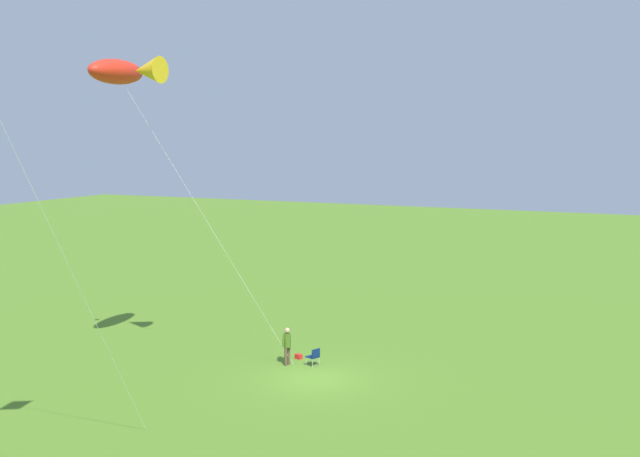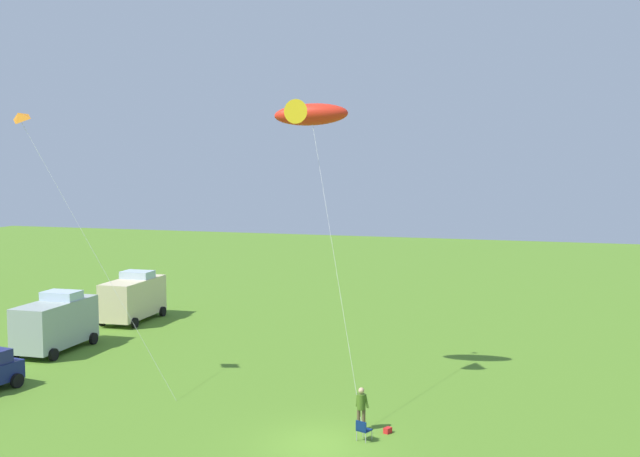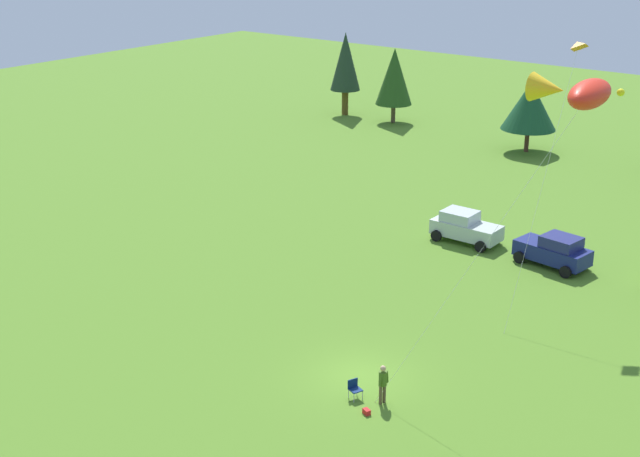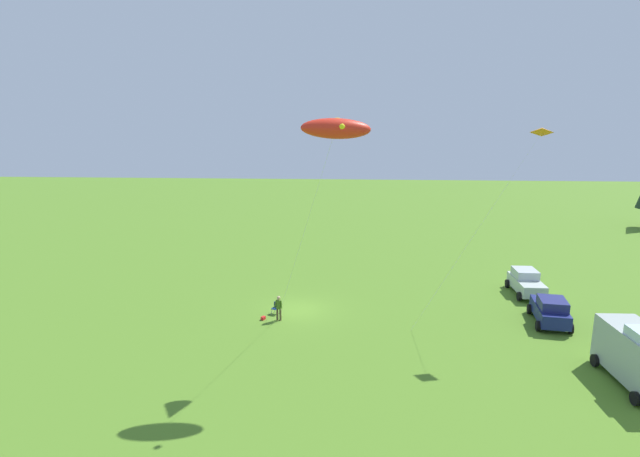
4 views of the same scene
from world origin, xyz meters
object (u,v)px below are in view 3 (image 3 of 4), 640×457
Objects in this scene: kite_large_fish at (579,93)px; car_navy_hatch at (554,251)px; person_kite_flyer at (383,381)px; kite_delta_orange at (576,47)px; folding_chair at (354,387)px; car_silver_compact at (465,227)px; backpack_on_grass at (367,412)px.

car_navy_hatch is at bearing 113.14° from kite_large_fish.
kite_delta_orange reaches higher than person_kite_flyer.
car_silver_compact is (-5.36, 19.01, 0.46)m from folding_chair.
car_navy_hatch is 0.34× the size of kite_delta_orange.
kite_large_fish is (5.50, 4.02, 11.99)m from person_kite_flyer.
kite_delta_orange is at bearing 160.89° from car_silver_compact.
kite_large_fish reaches higher than backpack_on_grass.
person_kite_flyer is 19.76m from car_silver_compact.
car_navy_hatch is at bearing 114.72° from kite_delta_orange.
kite_large_fish is (12.02, -14.63, 12.07)m from car_silver_compact.
car_silver_compact and car_navy_hatch have the same top height.
kite_large_fish is (5.53, 5.11, 12.90)m from backpack_on_grass.
kite_large_fish is 13.26m from kite_delta_orange.
kite_large_fish is (6.09, -14.25, 12.07)m from car_navy_hatch.
folding_chair is 2.56× the size of backpack_on_grass.
car_navy_hatch reaches higher than backpack_on_grass.
folding_chair reaches higher than backpack_on_grass.
person_kite_flyer is 5.44× the size of backpack_on_grass.
kite_delta_orange is (0.34, 16.23, 11.72)m from person_kite_flyer.
folding_chair is at bearing 105.97° from car_silver_compact.
kite_delta_orange reaches higher than car_silver_compact.
car_navy_hatch reaches higher than folding_chair.
person_kite_flyer is 18.28m from car_navy_hatch.
kite_large_fish is at bearing -58.42° from car_navy_hatch.
person_kite_flyer is 1.42m from backpack_on_grass.
backpack_on_grass is (1.14, -0.73, -0.38)m from folding_chair.
kite_large_fish is at bearing 45.94° from person_kite_flyer.
kite_large_fish reaches higher than car_navy_hatch.
car_navy_hatch is at bearing 109.47° from folding_chair.
car_navy_hatch reaches higher than person_kite_flyer.
folding_chair is at bearing 147.34° from backpack_on_grass.
kite_delta_orange is at bearing 88.76° from backpack_on_grass.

